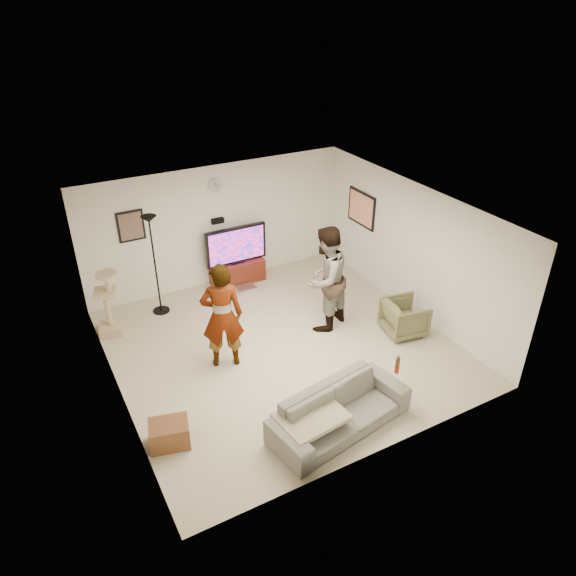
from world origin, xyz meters
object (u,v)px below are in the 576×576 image
floor_lamp (155,266)px  person_left (222,316)px  cat_tree (107,304)px  person_right (325,279)px  sofa (340,411)px  armchair (404,317)px  side_table (170,434)px  beer_bottle (397,366)px  tv (236,245)px  tv_stand (237,272)px

floor_lamp → person_left: bearing=-77.6°
cat_tree → person_right: 3.88m
sofa → armchair: bearing=22.0°
sofa → side_table: bearing=149.3°
sofa → beer_bottle: (0.96, 0.00, 0.43)m
cat_tree → person_right: (3.50, -1.63, 0.36)m
tv → side_table: (-2.69, -3.76, -0.68)m
floor_lamp → person_right: 3.15m
tv_stand → floor_lamp: floor_lamp is taller
floor_lamp → person_right: (2.49, -1.93, -0.00)m
cat_tree → sofa: 4.58m
tv_stand → floor_lamp: 1.97m
tv → armchair: tv is taller
sofa → beer_bottle: beer_bottle is taller
person_left → person_right: size_ratio=0.95×
person_left → side_table: size_ratio=3.49×
cat_tree → person_left: (1.46, -1.79, 0.30)m
tv_stand → sofa: size_ratio=0.53×
armchair → person_right: bearing=62.4°
person_left → armchair: bearing=-173.8°
tv → cat_tree: (-2.79, -0.67, -0.23)m
beer_bottle → side_table: beer_bottle is taller
cat_tree → person_right: size_ratio=0.64×
person_left → armchair: 3.32m
tv → person_right: 2.41m
tv_stand → cat_tree: cat_tree is taller
person_left → person_right: 2.04m
tv_stand → person_left: (-1.33, -2.46, 0.70)m
tv → cat_tree: bearing=-166.5°
armchair → side_table: size_ratio=1.33×
armchair → sofa: bearing=131.6°
sofa → side_table: size_ratio=3.94×
floor_lamp → person_left: size_ratio=1.06×
person_left → beer_bottle: 2.82m
cat_tree → sofa: (2.31, -3.95, -0.32)m
cat_tree → armchair: size_ratio=1.76×
person_right → person_left: bearing=-20.3°
floor_lamp → cat_tree: (-1.01, -0.30, -0.36)m
person_left → floor_lamp: bearing=-58.7°
person_left → sofa: (0.85, -2.15, -0.62)m
person_right → tv_stand: bearing=-97.6°
tv → cat_tree: 2.88m
cat_tree → side_table: 3.13m
tv_stand → person_right: (0.71, -2.30, 0.75)m
cat_tree → tv_stand: bearing=13.5°
tv → armchair: (1.85, -3.18, -0.53)m
tv_stand → beer_bottle: beer_bottle is taller
person_right → beer_bottle: (-0.22, -2.31, -0.24)m
sofa → beer_bottle: bearing=-9.6°
floor_lamp → side_table: size_ratio=3.70×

